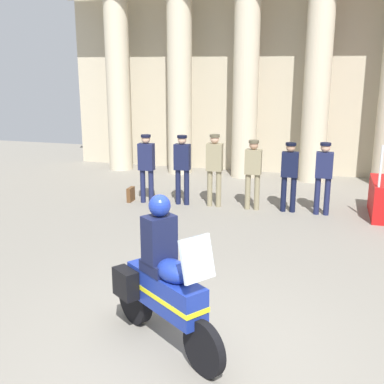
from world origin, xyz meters
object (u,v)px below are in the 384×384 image
at_px(officer_in_row_0, 146,163).
at_px(officer_in_row_5, 324,173).
at_px(officer_in_row_1, 182,164).
at_px(officer_in_row_2, 214,165).
at_px(officer_in_row_3, 253,169).
at_px(briefcase_on_ground, 131,194).
at_px(motorcycle_with_rider, 162,284).
at_px(officer_in_row_4, 290,172).

relative_size(officer_in_row_0, officer_in_row_5, 1.02).
bearing_deg(officer_in_row_1, officer_in_row_0, 4.94).
xyz_separation_m(officer_in_row_2, officer_in_row_3, (0.93, -0.01, -0.06)).
height_order(officer_in_row_2, officer_in_row_3, officer_in_row_2).
bearing_deg(briefcase_on_ground, officer_in_row_2, 4.10).
relative_size(officer_in_row_5, briefcase_on_ground, 4.65).
distance_m(officer_in_row_5, motorcycle_with_rider, 6.30).
xyz_separation_m(officer_in_row_4, motorcycle_with_rider, (-0.99, -6.08, -0.17)).
bearing_deg(officer_in_row_4, officer_in_row_3, 2.15).
xyz_separation_m(officer_in_row_3, officer_in_row_4, (0.84, 0.05, -0.02)).
height_order(officer_in_row_4, motorcycle_with_rider, motorcycle_with_rider).
height_order(officer_in_row_4, officer_in_row_5, officer_in_row_5).
bearing_deg(briefcase_on_ground, officer_in_row_1, 4.36).
relative_size(officer_in_row_3, officer_in_row_5, 0.99).
bearing_deg(motorcycle_with_rider, officer_in_row_4, 117.11).
xyz_separation_m(officer_in_row_3, briefcase_on_ground, (-3.06, -0.14, -0.80)).
bearing_deg(officer_in_row_2, officer_in_row_0, 3.74).
height_order(motorcycle_with_rider, briefcase_on_ground, motorcycle_with_rider).
height_order(officer_in_row_2, officer_in_row_4, officer_in_row_2).
distance_m(officer_in_row_4, officer_in_row_5, 0.76).
xyz_separation_m(officer_in_row_4, officer_in_row_5, (0.76, -0.02, 0.02)).
bearing_deg(officer_in_row_3, motorcycle_with_rider, 87.36).
bearing_deg(officer_in_row_1, briefcase_on_ground, 3.10).
bearing_deg(officer_in_row_5, briefcase_on_ground, 0.78).
relative_size(officer_in_row_2, briefcase_on_ground, 4.89).
distance_m(officer_in_row_3, motorcycle_with_rider, 6.03).
bearing_deg(officer_in_row_5, officer_in_row_1, -0.15).
bearing_deg(officer_in_row_1, officer_in_row_5, 179.85).
height_order(officer_in_row_1, motorcycle_with_rider, motorcycle_with_rider).
relative_size(officer_in_row_2, motorcycle_with_rider, 0.93).
xyz_separation_m(motorcycle_with_rider, briefcase_on_ground, (-2.92, 5.89, -0.61)).
xyz_separation_m(officer_in_row_4, briefcase_on_ground, (-3.90, -0.19, -0.79)).
bearing_deg(briefcase_on_ground, officer_in_row_0, 0.63).
height_order(officer_in_row_2, motorcycle_with_rider, motorcycle_with_rider).
bearing_deg(motorcycle_with_rider, briefcase_on_ground, 152.70).
distance_m(officer_in_row_0, officer_in_row_2, 1.69).
bearing_deg(officer_in_row_5, officer_in_row_0, 0.93).
height_order(officer_in_row_1, officer_in_row_3, officer_in_row_1).
xyz_separation_m(officer_in_row_0, officer_in_row_3, (2.62, 0.13, -0.02)).
relative_size(officer_in_row_3, motorcycle_with_rider, 0.88).
distance_m(officer_in_row_5, briefcase_on_ground, 4.74).
relative_size(officer_in_row_0, briefcase_on_ground, 4.76).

